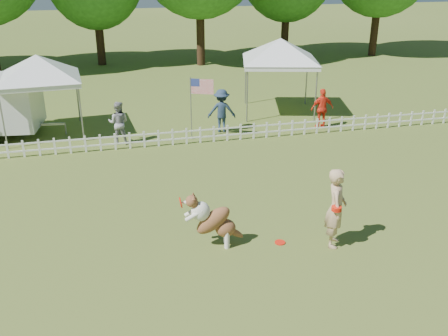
% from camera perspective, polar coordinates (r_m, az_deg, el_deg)
% --- Properties ---
extents(ground, '(120.00, 120.00, 0.00)m').
position_cam_1_polar(ground, '(11.82, 2.61, -8.59)').
color(ground, '#41581B').
rests_on(ground, ground).
extents(picket_fence, '(22.00, 0.08, 0.60)m').
position_cam_1_polar(picket_fence, '(17.90, -3.52, 3.72)').
color(picket_fence, white).
rests_on(picket_fence, ground).
extents(handler, '(0.70, 0.82, 1.90)m').
position_cam_1_polar(handler, '(11.59, 12.67, -4.46)').
color(handler, tan).
rests_on(handler, ground).
extents(dog, '(1.34, 0.57, 1.34)m').
position_cam_1_polar(dog, '(11.37, -1.14, -6.00)').
color(dog, brown).
rests_on(dog, ground).
extents(frisbee_on_turf, '(0.32, 0.32, 0.02)m').
position_cam_1_polar(frisbee_on_turf, '(11.89, 6.42, -8.45)').
color(frisbee_on_turf, red).
rests_on(frisbee_on_turf, ground).
extents(canopy_tent_left, '(3.04, 3.04, 2.91)m').
position_cam_1_polar(canopy_tent_left, '(19.75, -20.13, 7.71)').
color(canopy_tent_left, white).
rests_on(canopy_tent_left, ground).
extents(canopy_tent_right, '(3.62, 3.62, 3.07)m').
position_cam_1_polar(canopy_tent_right, '(21.45, 6.31, 10.30)').
color(canopy_tent_right, white).
rests_on(canopy_tent_right, ground).
extents(flag_pole, '(0.85, 0.42, 2.30)m').
position_cam_1_polar(flag_pole, '(18.10, -3.78, 6.76)').
color(flag_pole, gray).
rests_on(flag_pole, ground).
extents(spectator_a, '(0.87, 0.76, 1.53)m').
position_cam_1_polar(spectator_a, '(18.16, -11.95, 5.09)').
color(spectator_a, gray).
rests_on(spectator_a, ground).
extents(spectator_b, '(1.16, 0.80, 1.64)m').
position_cam_1_polar(spectator_b, '(19.02, -0.27, 6.57)').
color(spectator_b, '#223249').
rests_on(spectator_b, ground).
extents(spectator_c, '(0.91, 0.38, 1.55)m').
position_cam_1_polar(spectator_c, '(19.83, 11.15, 6.69)').
color(spectator_c, red).
rests_on(spectator_c, ground).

